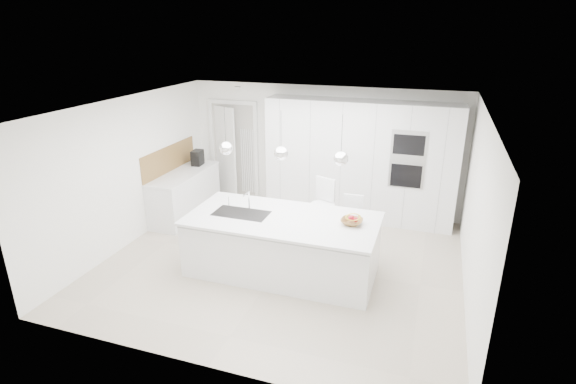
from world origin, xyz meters
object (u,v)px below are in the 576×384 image
(espresso_machine, at_px, (198,158))
(bar_stool_left, at_px, (322,215))
(island_base, at_px, (282,247))
(bar_stool_right, at_px, (351,227))
(fruit_bowl, at_px, (352,222))

(espresso_machine, height_order, bar_stool_left, espresso_machine)
(island_base, relative_size, bar_stool_right, 2.77)
(island_base, height_order, espresso_machine, espresso_machine)
(bar_stool_left, distance_m, bar_stool_right, 0.53)
(fruit_bowl, height_order, espresso_machine, espresso_machine)
(espresso_machine, xyz_separation_m, bar_stool_right, (3.41, -1.15, -0.55))
(island_base, relative_size, fruit_bowl, 8.97)
(fruit_bowl, relative_size, bar_stool_right, 0.31)
(espresso_machine, bearing_deg, bar_stool_right, -24.73)
(fruit_bowl, bearing_deg, bar_stool_left, 126.54)
(island_base, bearing_deg, bar_stool_left, 69.88)
(island_base, height_order, bar_stool_left, bar_stool_left)
(bar_stool_left, bearing_deg, bar_stool_right, 7.75)
(island_base, relative_size, bar_stool_left, 2.34)
(espresso_machine, distance_m, bar_stool_left, 3.11)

